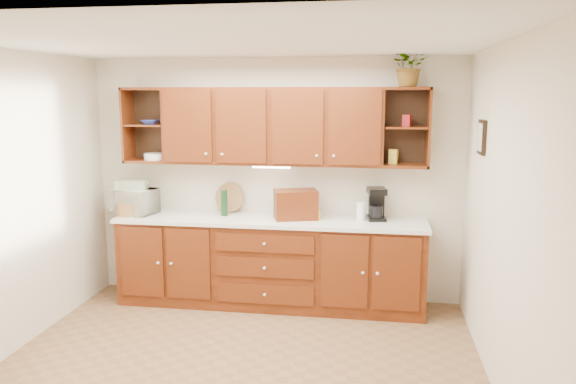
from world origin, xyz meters
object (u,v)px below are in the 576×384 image
(coffee_maker, at_px, (376,204))
(microwave, at_px, (133,201))
(bread_box, at_px, (296,204))
(potted_plant, at_px, (410,65))

(coffee_maker, bearing_deg, microwave, 171.87)
(microwave, xyz_separation_m, bread_box, (1.79, 0.00, 0.02))
(microwave, height_order, coffee_maker, coffee_maker)
(bread_box, height_order, potted_plant, potted_plant)
(bread_box, relative_size, coffee_maker, 1.29)
(microwave, relative_size, potted_plant, 1.18)
(potted_plant, bearing_deg, coffee_maker, 176.21)
(bread_box, height_order, coffee_maker, coffee_maker)
(bread_box, relative_size, potted_plant, 1.05)
(microwave, relative_size, coffee_maker, 1.45)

